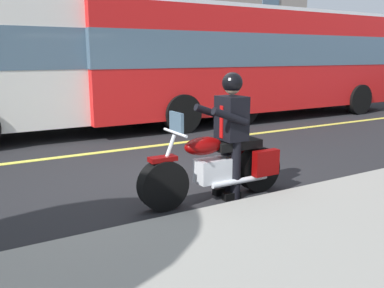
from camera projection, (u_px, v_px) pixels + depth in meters
The scene contains 6 objects.
ground_plane at pixel (162, 174), 6.86m from camera, with size 80.00×80.00×0.00m, color black.
lane_center_stripe at pixel (120, 150), 8.54m from camera, with size 60.00×0.16×0.01m, color #E5DB4C.
motorcycle_main at pixel (218, 167), 5.58m from camera, with size 2.21×0.60×1.26m.
rider_main at pixel (230, 124), 5.55m from camera, with size 0.62×0.54×1.74m.
bus_near at pixel (105, 58), 10.54m from camera, with size 11.05×2.70×3.30m.
bus_far at pixel (254, 58), 12.63m from camera, with size 11.05×2.70×3.30m.
Camera 1 is at (2.88, 5.95, 1.96)m, focal length 37.97 mm.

